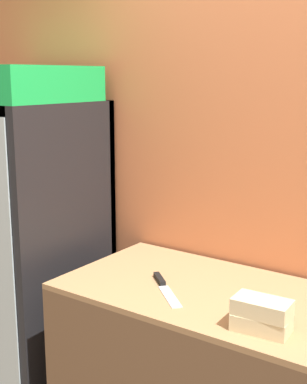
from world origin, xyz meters
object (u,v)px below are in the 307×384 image
Objects in this scene: sandwich_stack_middle at (262,307)px; chefs_knife at (163,285)px; beverage_cooler at (34,220)px; sandwich_stack_bottom at (261,323)px.

chefs_knife is (-0.53, 0.14, -0.08)m from sandwich_stack_middle.
sandwich_stack_middle is (1.50, -0.28, -0.02)m from beverage_cooler.
beverage_cooler is 1.53m from sandwich_stack_middle.
sandwich_stack_middle is (0.00, 0.00, 0.06)m from sandwich_stack_bottom.
sandwich_stack_middle is at bearing -14.71° from chefs_knife.
chefs_knife is at bearing 165.29° from sandwich_stack_middle.
chefs_knife is at bearing 165.29° from sandwich_stack_bottom.
beverage_cooler is 8.75× the size of sandwich_stack_middle.
beverage_cooler is 0.99m from chefs_knife.
sandwich_stack_bottom is at bearing -14.71° from chefs_knife.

